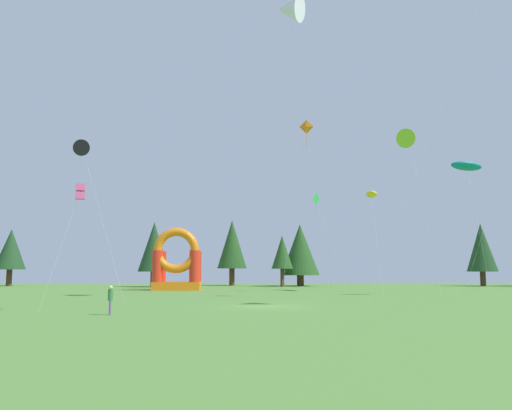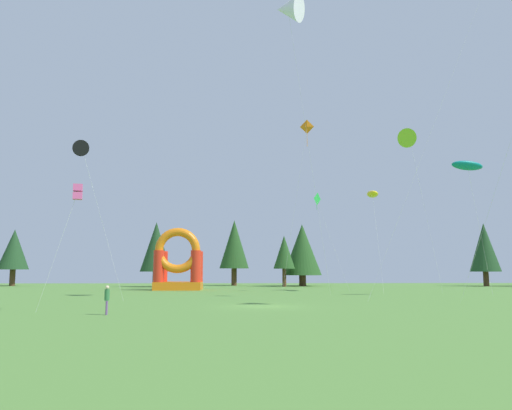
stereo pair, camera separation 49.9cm
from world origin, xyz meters
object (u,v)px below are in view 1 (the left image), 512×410
Objects in this scene: kite_orange_diamond at (306,129)px; kite_green_diamond at (315,200)px; kite_white_delta at (289,9)px; kite_yellow_parafoil at (371,194)px; kite_teal_parafoil at (466,166)px; kite_black_delta at (83,149)px; inflatable_yellow_castle at (177,267)px; kite_pink_box at (80,192)px; kite_lime_delta at (408,138)px; person_left_edge at (110,297)px.

kite_green_diamond is (1.52, 4.21, -6.97)m from kite_orange_diamond.
kite_white_delta is (-4.43, -15.01, 14.58)m from kite_green_diamond.
kite_white_delta is (-2.91, -10.80, 7.61)m from kite_orange_diamond.
kite_teal_parafoil is at bearing -57.44° from kite_yellow_parafoil.
kite_green_diamond is at bearing 70.10° from kite_orange_diamond.
inflatable_yellow_castle is at bearing 76.82° from kite_black_delta.
kite_pink_box is (2.88, -10.08, -4.92)m from kite_black_delta.
kite_yellow_parafoil is at bearing 31.22° from kite_black_delta.
kite_orange_diamond is at bearing -33.75° from inflatable_yellow_castle.
kite_black_delta is 1.18× the size of kite_green_diamond.
kite_black_delta is 20.98m from kite_white_delta.
kite_white_delta reaches higher than kite_teal_parafoil.
kite_white_delta is at bearing -106.44° from kite_green_diamond.
kite_black_delta reaches higher than kite_yellow_parafoil.
kite_teal_parafoil is at bearing 28.34° from kite_pink_box.
kite_black_delta is 34.19m from kite_teal_parafoil.
kite_yellow_parafoil is 1.54× the size of inflatable_yellow_castle.
kite_teal_parafoil is 1.74× the size of inflatable_yellow_castle.
inflatable_yellow_castle is at bearing 119.16° from kite_white_delta.
kite_orange_diamond is 13.53m from kite_white_delta.
kite_orange_diamond is (16.54, 22.63, 10.13)m from kite_pink_box.
kite_yellow_parafoil is 6.28m from kite_green_diamond.
kite_yellow_parafoil reaches higher than inflatable_yellow_castle.
kite_pink_box is at bearing -74.07° from kite_black_delta.
kite_white_delta is (-14.99, -14.46, 7.54)m from kite_lime_delta.
kite_yellow_parafoil is at bearing -2.53° from kite_green_diamond.
kite_black_delta is 0.99× the size of kite_teal_parafoil.
kite_teal_parafoil is 0.49× the size of kite_white_delta.
kite_lime_delta is at bearing 43.98° from kite_white_delta.
kite_lime_delta is 41.96m from person_left_edge.
person_left_edge is at bearing -132.49° from kite_lime_delta.
kite_white_delta is (-17.06, -4.73, 12.65)m from kite_teal_parafoil.
kite_green_diamond is (20.94, 16.76, -1.76)m from kite_black_delta.
kite_orange_diamond is 11.47× the size of person_left_edge.
kite_black_delta is 26.88m from kite_green_diamond.
kite_orange_diamond is (-12.08, -3.66, -0.06)m from kite_lime_delta.
kite_pink_box is 0.42× the size of kite_orange_diamond.
kite_teal_parafoil is at bearing -77.97° from kite_lime_delta.
kite_white_delta is at bearing 40.93° from kite_pink_box.
kite_white_delta reaches higher than kite_orange_diamond.
kite_teal_parafoil is 33.70m from inflatable_yellow_castle.
kite_teal_parafoil reaches higher than inflatable_yellow_castle.
kite_yellow_parafoil is 7.25× the size of person_left_edge.
kite_lime_delta is 1.45× the size of kite_teal_parafoil.
kite_pink_box is 32.50m from kite_green_diamond.
kite_lime_delta is 11.18m from kite_teal_parafoil.
person_left_edge is at bearing -146.32° from kite_teal_parafoil.
kite_green_diamond is at bearing 140.86° from kite_teal_parafoil.
kite_green_diamond is 18.18m from inflatable_yellow_castle.
kite_white_delta is at bearing -105.06° from kite_orange_diamond.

